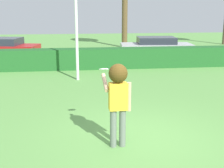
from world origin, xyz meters
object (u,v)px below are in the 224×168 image
person (118,93)px  parked_car_red (1,48)px  lamppost (76,8)px  frisbee (104,69)px  parked_car_silver (156,46)px

person → parked_car_red: size_ratio=0.41×
person → lamppost: 6.80m
person → parked_car_red: person is taller
frisbee → lamppost: (-0.54, 5.66, 1.39)m
frisbee → parked_car_silver: frisbee is taller
lamppost → person: bearing=-83.5°
frisbee → person: bearing=-76.5°
lamppost → parked_car_red: size_ratio=1.17×
person → lamppost: size_ratio=0.35×
lamppost → parked_car_silver: lamppost is taller
parked_car_silver → parked_car_red: bearing=176.4°
frisbee → parked_car_red: 12.57m
parked_car_silver → person: bearing=-108.8°
person → parked_car_silver: size_ratio=0.42×
frisbee → parked_car_silver: (4.25, 10.99, -0.85)m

